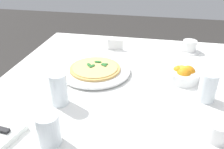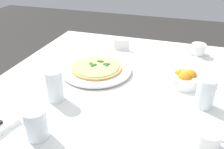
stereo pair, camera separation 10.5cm
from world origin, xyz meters
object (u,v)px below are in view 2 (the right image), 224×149
(coffee_cup_left_edge, at_px, (198,50))
(water_glass_center_back, at_px, (55,88))
(menu_card, at_px, (122,45))
(pizza_plate, at_px, (97,70))
(water_glass_near_right, at_px, (37,126))
(pizza, at_px, (97,67))
(coffee_cup_back_corner, at_px, (207,141))
(water_glass_far_left, at_px, (205,94))
(citrus_bowl, at_px, (184,78))

(coffee_cup_left_edge, distance_m, water_glass_center_back, 0.81)
(coffee_cup_left_edge, bearing_deg, water_glass_center_back, 49.61)
(coffee_cup_left_edge, relative_size, menu_card, 1.46)
(pizza_plate, distance_m, water_glass_near_right, 0.46)
(pizza, distance_m, menu_card, 0.30)
(pizza, bearing_deg, pizza_plate, 75.20)
(coffee_cup_back_corner, distance_m, water_glass_far_left, 0.22)
(pizza_plate, distance_m, water_glass_far_left, 0.50)
(water_glass_far_left, relative_size, water_glass_center_back, 0.92)
(citrus_bowl, bearing_deg, water_glass_center_back, 30.74)
(pizza_plate, bearing_deg, citrus_bowl, -177.88)
(citrus_bowl, distance_m, menu_card, 0.45)
(coffee_cup_left_edge, xyz_separation_m, citrus_bowl, (0.06, 0.34, -0.00))
(water_glass_far_left, xyz_separation_m, water_glass_center_back, (0.54, 0.13, 0.00))
(menu_card, bearing_deg, coffee_cup_left_edge, -0.74)
(coffee_cup_left_edge, relative_size, citrus_bowl, 0.87)
(pizza, relative_size, water_glass_center_back, 1.88)
(pizza_plate, height_order, coffee_cup_back_corner, coffee_cup_back_corner)
(coffee_cup_left_edge, height_order, water_glass_center_back, water_glass_center_back)
(water_glass_far_left, xyz_separation_m, citrus_bowl, (0.08, -0.15, -0.02))
(coffee_cup_left_edge, bearing_deg, citrus_bowl, 80.42)
(pizza, bearing_deg, menu_card, -97.80)
(water_glass_far_left, distance_m, water_glass_center_back, 0.56)
(pizza_plate, xyz_separation_m, pizza, (-0.00, -0.00, 0.01))
(pizza, bearing_deg, water_glass_near_right, 87.71)
(coffee_cup_left_edge, relative_size, water_glass_near_right, 1.29)
(pizza, xyz_separation_m, water_glass_center_back, (0.07, 0.26, 0.03))
(pizza_plate, xyz_separation_m, water_glass_center_back, (0.07, 0.26, 0.04))
(pizza, height_order, water_glass_near_right, water_glass_near_right)
(pizza_plate, relative_size, citrus_bowl, 2.19)
(pizza_plate, height_order, water_glass_near_right, water_glass_near_right)
(citrus_bowl, bearing_deg, water_glass_far_left, 118.46)
(water_glass_far_left, height_order, citrus_bowl, water_glass_far_left)
(coffee_cup_left_edge, xyz_separation_m, coffee_cup_back_corner, (-0.02, 0.70, -0.00))
(menu_card, bearing_deg, water_glass_far_left, -52.89)
(pizza, relative_size, citrus_bowl, 1.58)
(water_glass_near_right, xyz_separation_m, citrus_bowl, (-0.42, -0.47, -0.02))
(pizza, bearing_deg, coffee_cup_left_edge, -142.30)
(pizza_plate, relative_size, water_glass_far_left, 2.85)
(pizza, bearing_deg, water_glass_far_left, 164.55)
(coffee_cup_back_corner, height_order, menu_card, coffee_cup_back_corner)
(pizza_plate, xyz_separation_m, water_glass_near_right, (0.02, 0.46, 0.03))
(coffee_cup_left_edge, bearing_deg, pizza_plate, 37.73)
(coffee_cup_left_edge, xyz_separation_m, water_glass_far_left, (-0.02, 0.48, 0.02))
(coffee_cup_back_corner, relative_size, menu_card, 1.46)
(pizza_plate, xyz_separation_m, coffee_cup_back_corner, (-0.48, 0.35, 0.02))
(water_glass_center_back, bearing_deg, pizza_plate, -104.48)
(citrus_bowl, bearing_deg, water_glass_near_right, 48.76)
(pizza_plate, relative_size, coffee_cup_back_corner, 2.51)
(pizza_plate, distance_m, coffee_cup_back_corner, 0.59)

